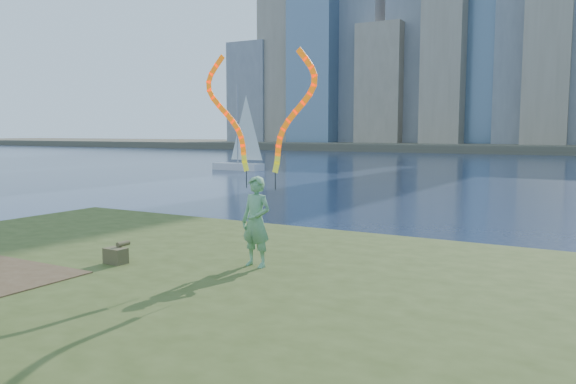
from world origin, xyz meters
The scene contains 6 objects.
ground centered at (0.00, 0.00, 0.00)m, with size 320.00×320.00×0.00m, color #1A2742.
grassy_knoll centered at (0.00, -2.30, 0.34)m, with size 20.00×18.00×0.80m.
far_shore centered at (0.00, 95.00, 0.60)m, with size 320.00×40.00×1.20m, color #4D4738.
woman_with_ribbons centered at (1.49, 0.04, 2.23)m, with size 2.01×0.42×3.94m.
canvas_bag centered at (-0.78, -1.03, 0.95)m, with size 0.39×0.45×0.37m.
sailboat centered at (-19.45, 29.98, 1.20)m, with size 4.62×1.57×6.97m.
Camera 1 is at (6.63, -7.93, 3.09)m, focal length 35.00 mm.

